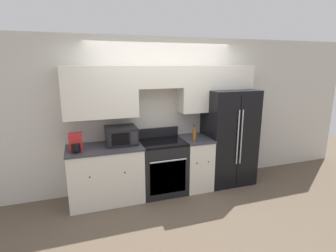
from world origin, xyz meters
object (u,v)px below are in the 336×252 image
bottle (194,135)px  refrigerator (228,136)px  microwave (121,135)px  oven_range (162,166)px

bottle → refrigerator: bearing=16.2°
microwave → bottle: bearing=-11.2°
oven_range → refrigerator: (1.27, 0.04, 0.40)m
refrigerator → oven_range: bearing=-178.0°
microwave → bottle: size_ratio=1.70×
oven_range → bottle: (0.50, -0.18, 0.56)m
microwave → bottle: 1.19m
oven_range → bottle: bottle is taller
microwave → bottle: (1.16, -0.23, -0.03)m
bottle → microwave: bearing=168.8°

